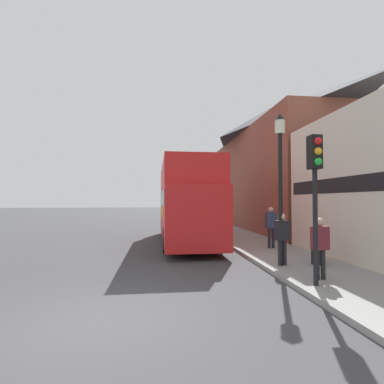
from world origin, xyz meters
The scene contains 13 objects.
ground_plane centered at (0.00, 21.00, 0.00)m, with size 144.00×144.00×0.00m, color #3D3D3F.
sidewalk centered at (6.04, 18.00, 0.07)m, with size 2.95×108.00×0.14m.
brick_terrace_rear centered at (10.52, 18.30, 5.01)m, with size 6.00×20.10×10.02m.
tour_bus centered at (2.66, 10.18, 1.86)m, with size 2.58×9.87×4.12m.
parked_car_ahead_of_bus centered at (3.49, 18.53, 0.67)m, with size 1.88×4.63×1.44m.
pedestrian_nearest centered at (5.46, 1.84, 1.13)m, with size 0.43×0.24×1.64m.
pedestrian_second centered at (5.18, 3.64, 1.16)m, with size 0.44×0.24×1.69m.
pedestrian_third centered at (6.18, 7.09, 1.24)m, with size 0.48×0.26×1.82m.
traffic_signal centered at (5.05, 1.30, 2.89)m, with size 0.28×0.42×3.75m.
lamp_post_nearest centered at (5.12, 3.61, 3.55)m, with size 0.35×0.35×4.98m.
lamp_post_second centered at (5.18, 13.34, 3.70)m, with size 0.35×0.35×5.22m.
lamp_post_third centered at (5.12, 23.07, 3.30)m, with size 0.35×0.35×4.56m.
litter_bin centered at (6.42, 3.64, 0.68)m, with size 0.48×0.48×1.02m.
Camera 1 is at (1.09, -5.75, 2.25)m, focal length 28.00 mm.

